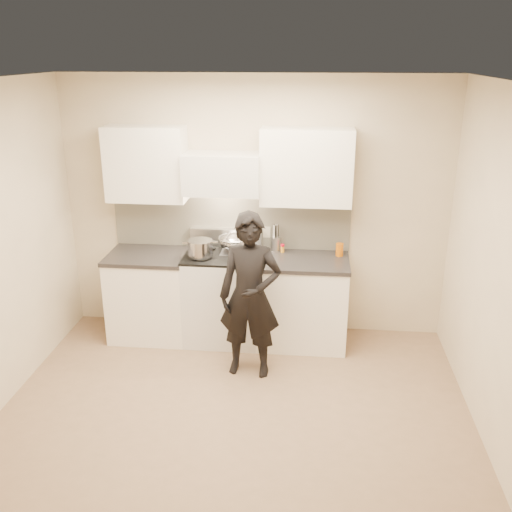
% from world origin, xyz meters
% --- Properties ---
extents(ground_plane, '(4.00, 4.00, 0.00)m').
position_xyz_m(ground_plane, '(0.00, 0.00, 0.00)').
color(ground_plane, '#8A6B50').
extents(room_shell, '(4.04, 3.54, 2.70)m').
position_xyz_m(room_shell, '(-0.06, 0.37, 1.60)').
color(room_shell, beige).
rests_on(room_shell, ground).
extents(stove, '(0.76, 0.65, 0.96)m').
position_xyz_m(stove, '(-0.30, 1.42, 0.47)').
color(stove, silver).
rests_on(stove, ground).
extents(counter_right, '(0.92, 0.67, 0.92)m').
position_xyz_m(counter_right, '(0.53, 1.43, 0.46)').
color(counter_right, white).
rests_on(counter_right, ground).
extents(counter_left, '(0.82, 0.67, 0.92)m').
position_xyz_m(counter_left, '(-1.08, 1.43, 0.46)').
color(counter_left, white).
rests_on(counter_left, ground).
extents(wok, '(0.33, 0.40, 0.27)m').
position_xyz_m(wok, '(-0.19, 1.53, 1.05)').
color(wok, '#B4B3B8').
rests_on(wok, stove).
extents(stock_pot, '(0.35, 0.28, 0.17)m').
position_xyz_m(stock_pot, '(-0.50, 1.31, 1.04)').
color(stock_pot, '#B4B3B8').
rests_on(stock_pot, stove).
extents(utensil_crock, '(0.10, 0.10, 0.28)m').
position_xyz_m(utensil_crock, '(0.23, 1.67, 1.01)').
color(utensil_crock, silver).
rests_on(utensil_crock, counter_right).
extents(spice_jar, '(0.04, 0.04, 0.09)m').
position_xyz_m(spice_jar, '(0.31, 1.61, 0.97)').
color(spice_jar, orange).
rests_on(spice_jar, counter_right).
extents(oil_glass, '(0.08, 0.08, 0.13)m').
position_xyz_m(oil_glass, '(0.89, 1.57, 0.99)').
color(oil_glass, '#CD6005').
rests_on(oil_glass, counter_right).
extents(person, '(0.60, 0.42, 1.57)m').
position_xyz_m(person, '(0.06, 0.76, 0.79)').
color(person, black).
rests_on(person, ground).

